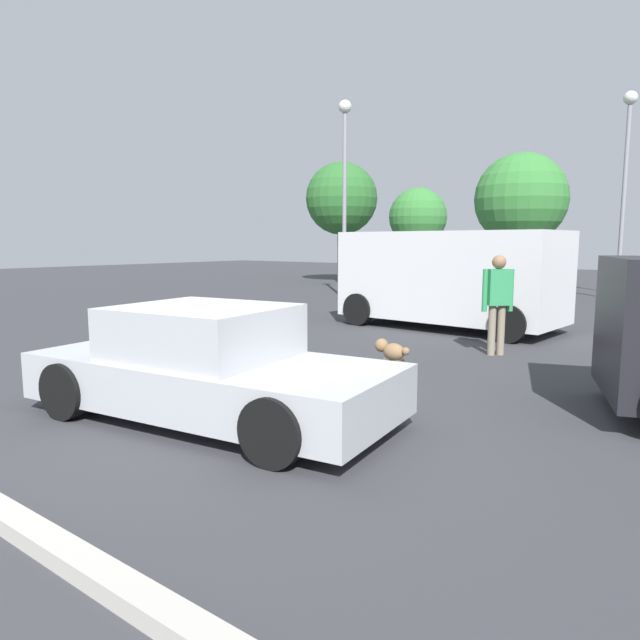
{
  "coord_description": "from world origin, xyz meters",
  "views": [
    {
      "loc": [
        4.67,
        -4.47,
        1.96
      ],
      "look_at": [
        -0.11,
        1.76,
        0.9
      ],
      "focal_mm": 32.38,
      "sensor_mm": 36.0,
      "label": 1
    }
  ],
  "objects_px": {
    "light_post_near": "(345,166)",
    "light_post_mid": "(626,162)",
    "dog": "(391,351)",
    "pedestrian": "(498,296)",
    "van_white": "(450,276)",
    "sedan_foreground": "(208,368)"
  },
  "relations": [
    {
      "from": "dog",
      "to": "pedestrian",
      "type": "bearing_deg",
      "value": -107.89
    },
    {
      "from": "sedan_foreground",
      "to": "van_white",
      "type": "xyz_separation_m",
      "value": [
        -0.84,
        7.98,
        0.61
      ]
    },
    {
      "from": "pedestrian",
      "to": "light_post_near",
      "type": "relative_size",
      "value": 0.26
    },
    {
      "from": "light_post_mid",
      "to": "light_post_near",
      "type": "bearing_deg",
      "value": -146.19
    },
    {
      "from": "light_post_near",
      "to": "light_post_mid",
      "type": "xyz_separation_m",
      "value": [
        7.78,
        5.21,
        0.08
      ]
    },
    {
      "from": "sedan_foreground",
      "to": "light_post_near",
      "type": "distance_m",
      "value": 14.72
    },
    {
      "from": "sedan_foreground",
      "to": "pedestrian",
      "type": "bearing_deg",
      "value": 70.05
    },
    {
      "from": "sedan_foreground",
      "to": "light_post_mid",
      "type": "height_order",
      "value": "light_post_mid"
    },
    {
      "from": "pedestrian",
      "to": "van_white",
      "type": "bearing_deg",
      "value": 172.89
    },
    {
      "from": "light_post_mid",
      "to": "sedan_foreground",
      "type": "bearing_deg",
      "value": -92.91
    },
    {
      "from": "dog",
      "to": "pedestrian",
      "type": "relative_size",
      "value": 0.38
    },
    {
      "from": "light_post_near",
      "to": "light_post_mid",
      "type": "height_order",
      "value": "light_post_mid"
    },
    {
      "from": "van_white",
      "to": "light_post_mid",
      "type": "distance_m",
      "value": 10.36
    },
    {
      "from": "dog",
      "to": "van_white",
      "type": "height_order",
      "value": "van_white"
    },
    {
      "from": "sedan_foreground",
      "to": "van_white",
      "type": "distance_m",
      "value": 8.05
    },
    {
      "from": "van_white",
      "to": "pedestrian",
      "type": "height_order",
      "value": "van_white"
    },
    {
      "from": "van_white",
      "to": "pedestrian",
      "type": "xyz_separation_m",
      "value": [
        2.04,
        -2.45,
        -0.15
      ]
    },
    {
      "from": "sedan_foreground",
      "to": "light_post_near",
      "type": "relative_size",
      "value": 0.65
    },
    {
      "from": "dog",
      "to": "pedestrian",
      "type": "height_order",
      "value": "pedestrian"
    },
    {
      "from": "dog",
      "to": "van_white",
      "type": "bearing_deg",
      "value": -69.19
    },
    {
      "from": "dog",
      "to": "light_post_mid",
      "type": "distance_m",
      "value": 14.75
    },
    {
      "from": "sedan_foreground",
      "to": "van_white",
      "type": "bearing_deg",
      "value": 88.31
    }
  ]
}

